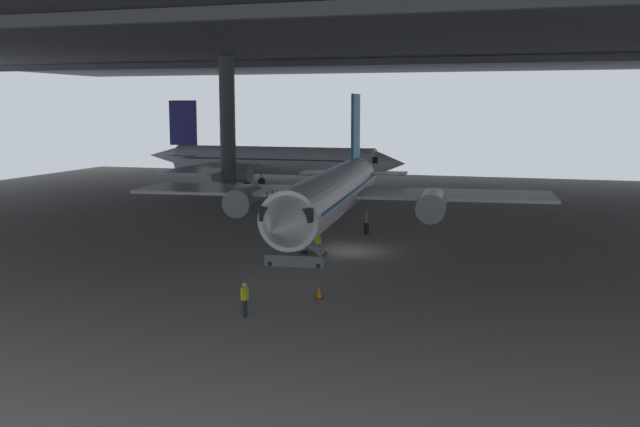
% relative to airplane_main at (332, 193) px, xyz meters
% --- Properties ---
extents(ground_plane, '(110.00, 110.00, 0.00)m').
position_rel_airplane_main_xyz_m(ground_plane, '(2.04, -4.42, -3.29)').
color(ground_plane, gray).
extents(hangar_structure, '(121.00, 99.00, 15.82)m').
position_rel_airplane_main_xyz_m(hangar_structure, '(2.00, 9.32, 11.90)').
color(hangar_structure, '#4C4F54').
rests_on(hangar_structure, ground_plane).
extents(airplane_main, '(32.50, 33.54, 10.63)m').
position_rel_airplane_main_xyz_m(airplane_main, '(0.00, 0.00, 0.00)').
color(airplane_main, white).
rests_on(airplane_main, ground_plane).
extents(boarding_stairs, '(4.14, 1.83, 4.48)m').
position_rel_airplane_main_xyz_m(boarding_stairs, '(0.35, -9.34, -2.58)').
color(boarding_stairs, slate).
rests_on(boarding_stairs, ground_plane).
extents(crew_worker_near_nose, '(0.25, 0.55, 1.63)m').
position_rel_airplane_main_xyz_m(crew_worker_near_nose, '(1.65, -20.44, -2.37)').
color(crew_worker_near_nose, '#232838').
rests_on(crew_worker_near_nose, ground_plane).
extents(crew_worker_by_stairs, '(0.49, 0.37, 1.72)m').
position_rel_airplane_main_xyz_m(crew_worker_by_stairs, '(1.02, -6.84, -2.31)').
color(crew_worker_by_stairs, '#232838').
rests_on(crew_worker_by_stairs, ground_plane).
extents(airplane_distant, '(32.20, 30.94, 10.29)m').
position_rel_airplane_main_xyz_m(airplane_distant, '(-16.07, 29.37, -0.06)').
color(airplane_distant, white).
rests_on(airplane_distant, ground_plane).
extents(traffic_cone_orange, '(0.36, 0.36, 0.60)m').
position_rel_airplane_main_xyz_m(traffic_cone_orange, '(3.98, -16.38, -3.00)').
color(traffic_cone_orange, black).
rests_on(traffic_cone_orange, ground_plane).
extents(baggage_tug, '(1.54, 2.34, 0.90)m').
position_rel_airplane_main_xyz_m(baggage_tug, '(-7.03, 10.64, -2.77)').
color(baggage_tug, yellow).
rests_on(baggage_tug, ground_plane).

